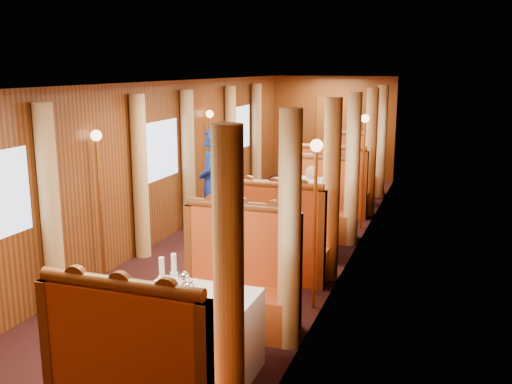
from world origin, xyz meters
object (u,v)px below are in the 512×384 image
at_px(banquette_far_fwd, 333,193).
at_px(banquette_mid_aft, 314,211).
at_px(teapot_back, 185,283).
at_px(steward, 212,183).
at_px(fruit_plate, 223,305).
at_px(table_mid, 298,231).
at_px(table_far, 343,185).
at_px(teapot_left, 169,289).
at_px(table_near, 197,334).
at_px(banquette_near_aft, 237,289).
at_px(banquette_far_aft, 352,174).
at_px(passenger, 311,196).
at_px(tea_tray, 182,296).
at_px(banquette_mid_fwd, 278,248).
at_px(rose_vase_far, 342,158).
at_px(rose_vase_mid, 297,194).
at_px(teapot_right, 189,293).

bearing_deg(banquette_far_fwd, banquette_mid_aft, -90.00).
distance_m(teapot_back, steward, 4.22).
bearing_deg(banquette_far_fwd, fruit_plate, -87.03).
distance_m(table_mid, table_far, 3.50).
bearing_deg(teapot_left, table_near, 44.25).
relative_size(banquette_near_aft, banquette_far_aft, 1.00).
relative_size(fruit_plate, passenger, 0.27).
bearing_deg(tea_tray, banquette_near_aft, 84.90).
relative_size(table_far, steward, 0.60).
relative_size(banquette_mid_fwd, banquette_mid_aft, 1.00).
bearing_deg(passenger, teapot_back, -91.91).
xyz_separation_m(banquette_mid_fwd, rose_vase_far, (-0.04, 4.53, 0.50)).
height_order(banquette_mid_aft, banquette_far_aft, same).
height_order(table_far, banquette_far_fwd, banquette_far_fwd).
bearing_deg(rose_vase_mid, fruit_plate, -84.72).
height_order(banquette_near_aft, banquette_far_aft, same).
xyz_separation_m(table_near, banquette_far_fwd, (0.00, 5.99, 0.05)).
relative_size(teapot_right, teapot_back, 0.96).
bearing_deg(banquette_far_fwd, teapot_back, -91.34).
bearing_deg(teapot_right, table_near, 89.40).
bearing_deg(rose_vase_far, steward, -117.49).
relative_size(banquette_far_aft, passenger, 1.76).
bearing_deg(banquette_mid_fwd, steward, 135.97).
xyz_separation_m(teapot_back, passenger, (0.14, 4.15, -0.07)).
height_order(tea_tray, teapot_right, teapot_right).
distance_m(banquette_far_aft, rose_vase_mid, 4.56).
xyz_separation_m(table_near, fruit_plate, (0.32, -0.15, 0.39)).
distance_m(teapot_back, rose_vase_far, 6.95).
bearing_deg(teapot_right, banquette_near_aft, 93.49).
bearing_deg(table_mid, teapot_back, -92.31).
bearing_deg(banquette_mid_fwd, teapot_right, -90.21).
bearing_deg(tea_tray, rose_vase_mid, 88.72).
height_order(teapot_left, teapot_right, teapot_right).
height_order(banquette_near_aft, table_far, banquette_near_aft).
distance_m(table_far, banquette_far_fwd, 1.02).
height_order(table_far, steward, steward).
bearing_deg(table_near, banquette_near_aft, 90.00).
height_order(table_mid, rose_vase_mid, rose_vase_mid).
distance_m(rose_vase_mid, passenger, 0.76).
relative_size(teapot_left, teapot_right, 0.97).
height_order(banquette_mid_fwd, steward, steward).
bearing_deg(table_mid, table_far, 90.00).
relative_size(table_near, table_far, 1.00).
bearing_deg(rose_vase_far, banquette_far_aft, 87.73).
height_order(banquette_mid_fwd, banquette_far_aft, same).
distance_m(banquette_mid_aft, table_far, 2.49).
bearing_deg(banquette_mid_aft, rose_vase_mid, -90.96).
xyz_separation_m(banquette_mid_fwd, passenger, (-0.00, 1.73, 0.32)).
height_order(banquette_mid_fwd, passenger, banquette_mid_fwd).
bearing_deg(tea_tray, rose_vase_far, 89.54).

